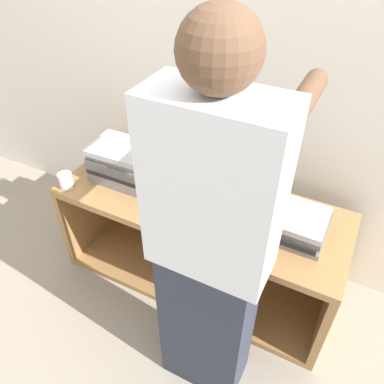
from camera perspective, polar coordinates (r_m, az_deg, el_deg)
name	(u,v)px	position (r m, az deg, el deg)	size (l,w,h in m)	color
ground_plane	(176,310)	(2.08, -2.45, -17.52)	(12.00, 12.00, 0.00)	#9E9384
wall_back	(238,43)	(1.80, 7.04, 21.67)	(8.00, 0.05, 2.40)	silver
cart	(204,234)	(2.04, 1.79, -6.39)	(1.43, 0.53, 0.55)	#A87A47
laptop_open	(203,189)	(1.81, 1.75, 0.50)	(0.37, 0.26, 0.25)	#333338
laptop_stack_left	(129,164)	(1.92, -9.61, 4.25)	(0.39, 0.24, 0.20)	gray
laptop_stack_right	(282,220)	(1.68, 13.58, -4.16)	(0.39, 0.25, 0.11)	gray
person	(211,253)	(1.28, 2.95, -9.32)	(0.40, 0.52, 1.56)	#2D3342
mug	(66,181)	(1.98, -18.68, 1.65)	(0.07, 0.07, 0.08)	white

